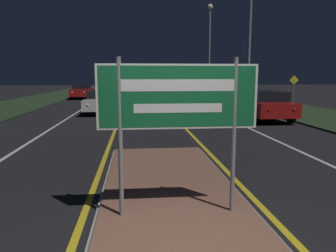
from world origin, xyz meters
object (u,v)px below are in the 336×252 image
car_approaching_0 (102,101)px  warning_sign (294,89)px  highway_sign (178,103)px  car_receding_1 (173,92)px  car_receding_0 (262,104)px  car_approaching_1 (82,91)px  streetlight_right_far (210,37)px  streetlight_right_near (251,8)px

car_approaching_0 → warning_sign: 12.12m
highway_sign → car_receding_1: (2.80, 24.80, -1.06)m
car_receding_0 → car_approaching_1: car_receding_0 is taller
highway_sign → car_receding_0: size_ratio=0.50×
highway_sign → car_receding_0: (5.81, 11.35, -1.03)m
car_approaching_0 → car_receding_0: bearing=-24.1°
car_approaching_1 → warning_sign: bearing=-39.9°
streetlight_right_far → streetlight_right_near: bearing=-91.2°
highway_sign → streetlight_right_far: (6.57, 26.98, 4.09)m
highway_sign → car_receding_1: highway_sign is taller
highway_sign → warning_sign: 18.10m
streetlight_right_far → car_receding_1: 6.75m
car_receding_0 → warning_sign: (3.69, 4.05, 0.62)m
streetlight_right_near → warning_sign: (3.18, 0.39, -4.84)m
car_approaching_0 → car_approaching_1: bearing=103.9°
streetlight_right_near → warning_sign: streetlight_right_near is taller
streetlight_right_near → car_receding_1: streetlight_right_near is taller
highway_sign → car_receding_1: size_ratio=0.58×
car_approaching_1 → warning_sign: (15.34, -12.85, 0.65)m
streetlight_right_near → car_receding_1: size_ratio=2.13×
car_receding_1 → car_approaching_0: (-5.40, -9.69, -0.04)m
streetlight_right_far → car_receding_0: streetlight_right_far is taller
streetlight_right_near → car_receding_1: 11.76m
car_approaching_1 → streetlight_right_far: bearing=-5.8°
streetlight_right_far → warning_sign: streetlight_right_far is taller
streetlight_right_far → car_approaching_0: (-9.17, -11.87, -5.20)m
streetlight_right_far → car_receding_0: size_ratio=1.86×
streetlight_right_far → warning_sign: bearing=-75.8°
highway_sign → car_approaching_1: size_ratio=0.55×
highway_sign → car_approaching_1: highway_sign is taller
car_approaching_0 → car_approaching_1: car_approaching_1 is taller
streetlight_right_far → car_receding_0: (-0.76, -15.63, -5.13)m
car_receding_0 → car_receding_1: size_ratio=1.16×
streetlight_right_near → car_approaching_1: size_ratio=2.02×
car_receding_1 → highway_sign: bearing=-96.4°
streetlight_right_far → car_receding_0: 16.47m
streetlight_right_far → warning_sign: 12.77m
streetlight_right_far → car_approaching_1: (-12.41, 1.27, -5.16)m
highway_sign → streetlight_right_near: size_ratio=0.27×
car_receding_0 → streetlight_right_near: bearing=82.0°
streetlight_right_near → streetlight_right_far: (0.25, 11.97, -0.33)m
warning_sign → streetlight_right_far: bearing=104.2°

